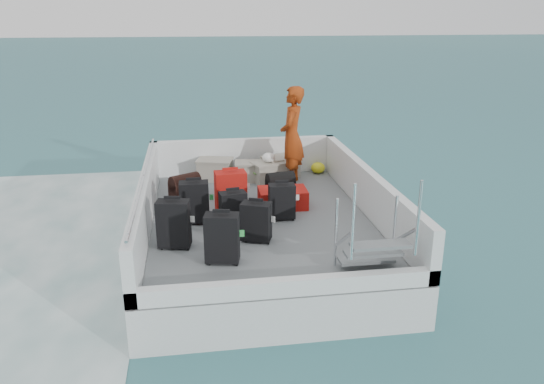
{
  "coord_description": "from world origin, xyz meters",
  "views": [
    {
      "loc": [
        -0.98,
        -7.67,
        3.67
      ],
      "look_at": [
        0.2,
        0.08,
        1.0
      ],
      "focal_mm": 35.0,
      "sensor_mm": 36.0,
      "label": 1
    }
  ],
  "objects_px": {
    "suitcase_0": "(174,225)",
    "suitcase_4": "(233,211)",
    "suitcase_6": "(256,222)",
    "crate_2": "(269,173)",
    "suitcase_7": "(282,202)",
    "crate_3": "(281,167)",
    "crate_1": "(251,172)",
    "crate_0": "(215,170)",
    "suitcase_5": "(231,192)",
    "passenger": "(292,136)",
    "suitcase_3": "(222,239)",
    "suitcase_8": "(283,198)",
    "suitcase_1": "(195,203)"
  },
  "relations": [
    {
      "from": "suitcase_0",
      "to": "suitcase_4",
      "type": "distance_m",
      "value": 1.0
    },
    {
      "from": "suitcase_6",
      "to": "crate_2",
      "type": "bearing_deg",
      "value": 99.86
    },
    {
      "from": "suitcase_7",
      "to": "crate_3",
      "type": "relative_size",
      "value": 0.89
    },
    {
      "from": "crate_1",
      "to": "suitcase_7",
      "type": "bearing_deg",
      "value": -83.14
    },
    {
      "from": "crate_0",
      "to": "crate_2",
      "type": "bearing_deg",
      "value": -15.6
    },
    {
      "from": "suitcase_5",
      "to": "crate_0",
      "type": "height_order",
      "value": "suitcase_5"
    },
    {
      "from": "crate_0",
      "to": "suitcase_0",
      "type": "bearing_deg",
      "value": -102.99
    },
    {
      "from": "suitcase_0",
      "to": "passenger",
      "type": "xyz_separation_m",
      "value": [
        2.1,
        2.59,
        0.57
      ]
    },
    {
      "from": "crate_1",
      "to": "crate_3",
      "type": "xyz_separation_m",
      "value": [
        0.6,
        0.15,
        0.02
      ]
    },
    {
      "from": "suitcase_3",
      "to": "suitcase_6",
      "type": "distance_m",
      "value": 0.79
    },
    {
      "from": "suitcase_7",
      "to": "crate_1",
      "type": "xyz_separation_m",
      "value": [
        -0.25,
        2.04,
        -0.11
      ]
    },
    {
      "from": "suitcase_5",
      "to": "crate_2",
      "type": "height_order",
      "value": "suitcase_5"
    },
    {
      "from": "suitcase_7",
      "to": "crate_3",
      "type": "bearing_deg",
      "value": 82.27
    },
    {
      "from": "crate_1",
      "to": "crate_3",
      "type": "bearing_deg",
      "value": 14.37
    },
    {
      "from": "suitcase_8",
      "to": "passenger",
      "type": "xyz_separation_m",
      "value": [
        0.38,
        1.25,
        0.75
      ]
    },
    {
      "from": "suitcase_4",
      "to": "crate_1",
      "type": "distance_m",
      "value": 2.38
    },
    {
      "from": "suitcase_0",
      "to": "suitcase_4",
      "type": "relative_size",
      "value": 1.18
    },
    {
      "from": "suitcase_1",
      "to": "suitcase_8",
      "type": "distance_m",
      "value": 1.52
    },
    {
      "from": "suitcase_5",
      "to": "suitcase_1",
      "type": "bearing_deg",
      "value": -151.28
    },
    {
      "from": "suitcase_3",
      "to": "suitcase_7",
      "type": "distance_m",
      "value": 1.69
    },
    {
      "from": "crate_0",
      "to": "suitcase_3",
      "type": "bearing_deg",
      "value": -91.32
    },
    {
      "from": "suitcase_1",
      "to": "crate_0",
      "type": "xyz_separation_m",
      "value": [
        0.41,
        2.18,
        -0.14
      ]
    },
    {
      "from": "suitcase_0",
      "to": "passenger",
      "type": "height_order",
      "value": "passenger"
    },
    {
      "from": "suitcase_3",
      "to": "suitcase_6",
      "type": "height_order",
      "value": "suitcase_3"
    },
    {
      "from": "suitcase_3",
      "to": "suitcase_8",
      "type": "height_order",
      "value": "suitcase_3"
    },
    {
      "from": "crate_2",
      "to": "suitcase_1",
      "type": "bearing_deg",
      "value": -126.53
    },
    {
      "from": "suitcase_8",
      "to": "crate_0",
      "type": "height_order",
      "value": "crate_0"
    },
    {
      "from": "suitcase_7",
      "to": "crate_0",
      "type": "height_order",
      "value": "suitcase_7"
    },
    {
      "from": "suitcase_5",
      "to": "crate_1",
      "type": "relative_size",
      "value": 1.2
    },
    {
      "from": "suitcase_0",
      "to": "crate_1",
      "type": "bearing_deg",
      "value": 74.56
    },
    {
      "from": "suitcase_3",
      "to": "crate_3",
      "type": "distance_m",
      "value": 3.81
    },
    {
      "from": "suitcase_1",
      "to": "crate_0",
      "type": "bearing_deg",
      "value": 80.32
    },
    {
      "from": "suitcase_4",
      "to": "suitcase_8",
      "type": "bearing_deg",
      "value": 32.64
    },
    {
      "from": "suitcase_0",
      "to": "crate_3",
      "type": "bearing_deg",
      "value": 66.94
    },
    {
      "from": "suitcase_0",
      "to": "crate_3",
      "type": "height_order",
      "value": "suitcase_0"
    },
    {
      "from": "crate_3",
      "to": "suitcase_8",
      "type": "bearing_deg",
      "value": -98.57
    },
    {
      "from": "crate_0",
      "to": "crate_2",
      "type": "relative_size",
      "value": 1.07
    },
    {
      "from": "crate_1",
      "to": "suitcase_5",
      "type": "bearing_deg",
      "value": -107.39
    },
    {
      "from": "suitcase_4",
      "to": "suitcase_8",
      "type": "relative_size",
      "value": 0.73
    },
    {
      "from": "suitcase_3",
      "to": "crate_3",
      "type": "xyz_separation_m",
      "value": [
        1.36,
        3.56,
        -0.14
      ]
    },
    {
      "from": "suitcase_7",
      "to": "crate_1",
      "type": "relative_size",
      "value": 1.01
    },
    {
      "from": "suitcase_7",
      "to": "crate_0",
      "type": "relative_size",
      "value": 0.91
    },
    {
      "from": "suitcase_3",
      "to": "suitcase_4",
      "type": "bearing_deg",
      "value": 89.04
    },
    {
      "from": "suitcase_8",
      "to": "crate_3",
      "type": "xyz_separation_m",
      "value": [
        0.25,
        1.66,
        0.04
      ]
    },
    {
      "from": "suitcase_8",
      "to": "crate_2",
      "type": "height_order",
      "value": "crate_2"
    },
    {
      "from": "suitcase_3",
      "to": "suitcase_8",
      "type": "distance_m",
      "value": 2.2
    },
    {
      "from": "suitcase_1",
      "to": "suitcase_5",
      "type": "relative_size",
      "value": 0.97
    },
    {
      "from": "suitcase_1",
      "to": "crate_1",
      "type": "xyz_separation_m",
      "value": [
        1.08,
        2.0,
        -0.16
      ]
    },
    {
      "from": "suitcase_8",
      "to": "crate_1",
      "type": "distance_m",
      "value": 1.55
    },
    {
      "from": "suitcase_0",
      "to": "suitcase_6",
      "type": "height_order",
      "value": "suitcase_0"
    }
  ]
}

